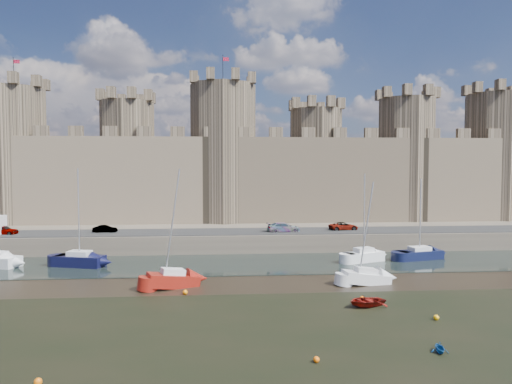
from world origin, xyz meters
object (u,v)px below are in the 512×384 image
Objects in this scene: sailboat_1 at (80,259)px; sailboat_2 at (364,255)px; car_1 at (105,229)px; car_2 at (284,227)px; car_0 at (3,230)px; car_3 at (344,226)px; sailboat_3 at (420,254)px; sailboat_5 at (366,276)px; sailboat_4 at (173,279)px.

sailboat_2 is at bearing 15.22° from sailboat_1.
car_2 is at bearing -92.30° from car_1.
car_2 is (38.05, -0.29, 0.03)m from car_0.
sailboat_3 is at bearing -151.03° from car_3.
sailboat_5 is (-10.48, -11.15, -0.05)m from sailboat_3.
car_1 is 0.32× the size of sailboat_3.
sailboat_1 is (-25.17, -9.32, -2.30)m from car_2.
sailboat_5 is (30.74, -10.12, -0.14)m from sailboat_1.
sailboat_2 reaches higher than sailboat_5.
car_1 is 41.99m from sailboat_3.
car_0 is 0.35× the size of sailboat_2.
sailboat_2 is at bearing -141.63° from car_2.
sailboat_1 is 15.44m from sailboat_4.
car_0 is 1.16× the size of car_1.
sailboat_4 reaches higher than car_0.
car_3 is at bearing 112.93° from sailboat_3.
sailboat_4 reaches higher than car_2.
car_2 is 0.40× the size of sailboat_4.
car_0 is 0.89× the size of car_3.
sailboat_4 reaches higher than car_3.
car_2 is 20.36m from sailboat_5.
car_1 is 0.28× the size of sailboat_4.
sailboat_1 is (-34.07, -10.42, -2.21)m from car_3.
sailboat_3 reaches higher than car_1.
sailboat_1 is 1.06× the size of sailboat_2.
sailboat_4 is at bearing 171.25° from sailboat_5.
car_0 is 0.33× the size of sailboat_1.
sailboat_1 is at bearing 105.44° from car_2.
sailboat_1 is (-0.35, -10.39, -2.16)m from car_1.
car_2 is at bearing 138.36° from sailboat_3.
sailboat_5 is at bearing -168.87° from car_2.
car_1 is 0.28× the size of sailboat_1.
sailboat_5 reaches higher than sailboat_3.
sailboat_5 is (5.57, -19.43, -2.44)m from car_2.
sailboat_3 is (41.22, 1.03, -0.09)m from sailboat_1.
sailboat_4 reaches higher than sailboat_3.
sailboat_2 is (8.62, -9.17, -2.32)m from car_2.
sailboat_1 is (12.88, -9.60, -2.27)m from car_0.
car_1 is 24.84m from car_2.
sailboat_1 reaches higher than car_2.
sailboat_2 is at bearing -106.85° from car_1.
car_0 is at bearing 84.69° from car_2.
car_3 is at bearing 31.98° from sailboat_1.
car_2 reaches higher than car_3.
car_1 is 23.46m from sailboat_4.
car_0 reaches higher than car_3.
car_1 is 0.30× the size of sailboat_2.
car_3 is 35.70m from sailboat_1.
car_2 is at bearing 35.28° from sailboat_1.
sailboat_5 is (30.39, -20.50, -2.30)m from car_1.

